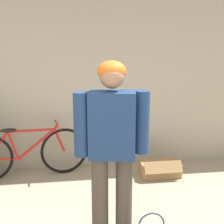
# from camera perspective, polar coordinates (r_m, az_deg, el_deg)

# --- Properties ---
(wall_back) EXTENTS (8.00, 0.07, 2.60)m
(wall_back) POSITION_cam_1_polar(r_m,az_deg,el_deg) (4.44, -7.00, 6.05)
(wall_back) COLOR #B7AD99
(wall_back) RESTS_ON ground_plane
(person) EXTENTS (0.68, 0.30, 1.67)m
(person) POSITION_cam_1_polar(r_m,az_deg,el_deg) (2.81, -0.00, -4.96)
(person) COLOR #4C4238
(person) RESTS_ON ground_plane
(bicycle) EXTENTS (1.64, 0.46, 0.72)m
(bicycle) POSITION_cam_1_polar(r_m,az_deg,el_deg) (4.38, -15.30, -7.22)
(bicycle) COLOR black
(bicycle) RESTS_ON ground_plane
(cardboard_box) EXTENTS (0.54, 0.36, 0.25)m
(cardboard_box) POSITION_cam_1_polar(r_m,az_deg,el_deg) (4.43, 8.73, -10.20)
(cardboard_box) COLOR #A87F51
(cardboard_box) RESTS_ON ground_plane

